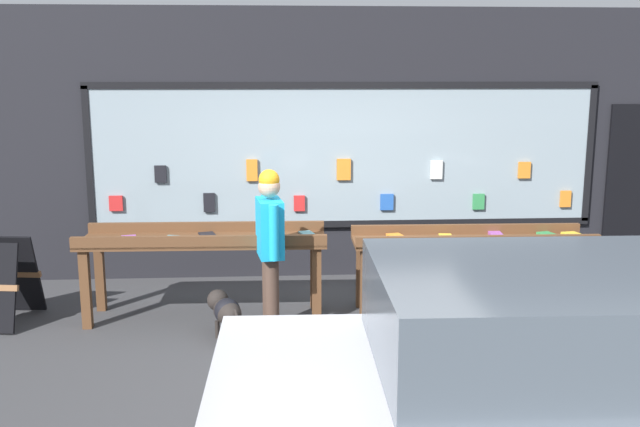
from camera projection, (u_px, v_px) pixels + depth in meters
The scene contains 8 objects.
ground_plane at pixel (347, 344), 6.62m from camera, with size 40.00×40.00×0.00m, color #38383A.
shopfront_facade at pixel (333, 146), 8.65m from camera, with size 8.89×0.29×3.24m.
display_table_left at pixel (204, 246), 7.20m from camera, with size 2.48×0.75×0.93m.
display_table_right at pixel (472, 246), 7.38m from camera, with size 2.47×0.64×0.88m.
person_browsing at pixel (270, 240), 6.75m from camera, with size 0.28×0.64×1.60m.
small_dog at pixel (226, 310), 6.68m from camera, with size 0.40×0.59×0.44m.
sandwich_board_sign at pixel (2, 280), 7.13m from camera, with size 0.63×0.80×0.85m.
parked_car at pixel (581, 380), 4.12m from camera, with size 4.29×2.01×1.41m.
Camera 1 is at (-0.64, -6.22, 2.49)m, focal length 40.00 mm.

